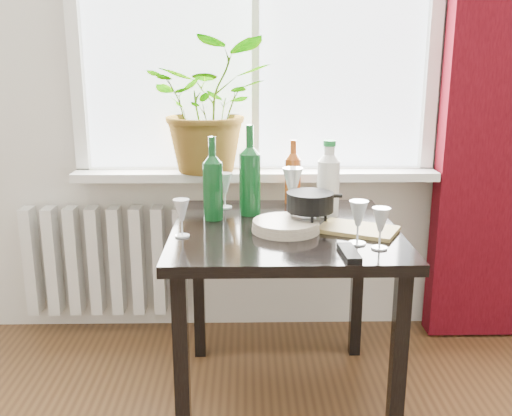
{
  "coord_description": "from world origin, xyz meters",
  "views": [
    {
      "loc": [
        -0.05,
        -0.53,
        1.36
      ],
      "look_at": [
        -0.01,
        1.55,
        0.82
      ],
      "focal_mm": 40.0,
      "sensor_mm": 36.0,
      "label": 1
    }
  ],
  "objects_px": {
    "cleaning_bottle": "(328,177)",
    "wine_bottle_right": "(250,169)",
    "plate_stack": "(286,226)",
    "tv_remote": "(349,253)",
    "radiator": "(106,261)",
    "wineglass_back_left": "(225,190)",
    "wine_bottle_left": "(213,178)",
    "wineglass_far_right": "(380,228)",
    "bottle_amber": "(293,171)",
    "wineglass_back_center": "(292,191)",
    "table": "(284,250)",
    "wineglass_front_right": "(358,222)",
    "fondue_pot": "(310,210)",
    "wineglass_front_left": "(182,218)",
    "potted_plant": "(210,105)",
    "cutting_board": "(358,229)"
  },
  "relations": [
    {
      "from": "cleaning_bottle",
      "to": "wine_bottle_right",
      "type": "bearing_deg",
      "value": 175.11
    },
    {
      "from": "plate_stack",
      "to": "tv_remote",
      "type": "bearing_deg",
      "value": -55.13
    },
    {
      "from": "radiator",
      "to": "wineglass_back_left",
      "type": "relative_size",
      "value": 5.14
    },
    {
      "from": "wine_bottle_left",
      "to": "wineglass_far_right",
      "type": "bearing_deg",
      "value": -33.18
    },
    {
      "from": "bottle_amber",
      "to": "wineglass_back_center",
      "type": "relative_size",
      "value": 1.42
    },
    {
      "from": "table",
      "to": "wineglass_front_right",
      "type": "distance_m",
      "value": 0.36
    },
    {
      "from": "table",
      "to": "wineglass_far_right",
      "type": "xyz_separation_m",
      "value": [
        0.3,
        -0.26,
        0.17
      ]
    },
    {
      "from": "cleaning_bottle",
      "to": "wineglass_back_left",
      "type": "distance_m",
      "value": 0.45
    },
    {
      "from": "wineglass_back_center",
      "to": "fondue_pot",
      "type": "bearing_deg",
      "value": -74.53
    },
    {
      "from": "wineglass_back_center",
      "to": "fondue_pot",
      "type": "relative_size",
      "value": 0.99
    },
    {
      "from": "wine_bottle_left",
      "to": "wine_bottle_right",
      "type": "bearing_deg",
      "value": 26.41
    },
    {
      "from": "wine_bottle_left",
      "to": "bottle_amber",
      "type": "distance_m",
      "value": 0.43
    },
    {
      "from": "wineglass_back_center",
      "to": "wineglass_front_left",
      "type": "xyz_separation_m",
      "value": [
        -0.42,
        -0.29,
        -0.03
      ]
    },
    {
      "from": "wineglass_back_left",
      "to": "wineglass_far_right",
      "type": "bearing_deg",
      "value": -45.68
    },
    {
      "from": "wine_bottle_left",
      "to": "wineglass_back_left",
      "type": "relative_size",
      "value": 2.16
    },
    {
      "from": "wine_bottle_left",
      "to": "wineglass_front_right",
      "type": "relative_size",
      "value": 2.14
    },
    {
      "from": "wineglass_far_right",
      "to": "wineglass_front_left",
      "type": "distance_m",
      "value": 0.7
    },
    {
      "from": "potted_plant",
      "to": "wineglass_front_right",
      "type": "xyz_separation_m",
      "value": [
        0.55,
        -0.79,
        -0.33
      ]
    },
    {
      "from": "tv_remote",
      "to": "plate_stack",
      "type": "bearing_deg",
      "value": 122.28
    },
    {
      "from": "wineglass_front_right",
      "to": "wineglass_back_center",
      "type": "distance_m",
      "value": 0.43
    },
    {
      "from": "tv_remote",
      "to": "wineglass_front_left",
      "type": "bearing_deg",
      "value": 156.97
    },
    {
      "from": "potted_plant",
      "to": "wineglass_far_right",
      "type": "bearing_deg",
      "value": -53.95
    },
    {
      "from": "wine_bottle_right",
      "to": "cutting_board",
      "type": "height_order",
      "value": "wine_bottle_right"
    },
    {
      "from": "potted_plant",
      "to": "plate_stack",
      "type": "xyz_separation_m",
      "value": [
        0.31,
        -0.63,
        -0.39
      ]
    },
    {
      "from": "fondue_pot",
      "to": "wine_bottle_right",
      "type": "bearing_deg",
      "value": 117.19
    },
    {
      "from": "bottle_amber",
      "to": "cleaning_bottle",
      "type": "relative_size",
      "value": 0.91
    },
    {
      "from": "wineglass_far_right",
      "to": "wineglass_back_center",
      "type": "height_order",
      "value": "wineglass_back_center"
    },
    {
      "from": "wineglass_back_center",
      "to": "plate_stack",
      "type": "xyz_separation_m",
      "value": [
        -0.04,
        -0.23,
        -0.08
      ]
    },
    {
      "from": "table",
      "to": "wine_bottle_right",
      "type": "distance_m",
      "value": 0.36
    },
    {
      "from": "wineglass_back_center",
      "to": "fondue_pot",
      "type": "distance_m",
      "value": 0.2
    },
    {
      "from": "bottle_amber",
      "to": "wineglass_back_left",
      "type": "distance_m",
      "value": 0.32
    },
    {
      "from": "table",
      "to": "tv_remote",
      "type": "relative_size",
      "value": 5.11
    },
    {
      "from": "wineglass_front_right",
      "to": "tv_remote",
      "type": "xyz_separation_m",
      "value": [
        -0.05,
        -0.11,
        -0.07
      ]
    },
    {
      "from": "wine_bottle_right",
      "to": "tv_remote",
      "type": "distance_m",
      "value": 0.63
    },
    {
      "from": "potted_plant",
      "to": "wine_bottle_left",
      "type": "height_order",
      "value": "potted_plant"
    },
    {
      "from": "wineglass_front_left",
      "to": "tv_remote",
      "type": "bearing_deg",
      "value": -20.44
    },
    {
      "from": "potted_plant",
      "to": "wineglass_back_left",
      "type": "distance_m",
      "value": 0.45
    },
    {
      "from": "bottle_amber",
      "to": "cutting_board",
      "type": "bearing_deg",
      "value": -64.42
    },
    {
      "from": "wineglass_back_left",
      "to": "plate_stack",
      "type": "height_order",
      "value": "wineglass_back_left"
    },
    {
      "from": "plate_stack",
      "to": "radiator",
      "type": "bearing_deg",
      "value": 141.23
    },
    {
      "from": "plate_stack",
      "to": "wineglass_front_right",
      "type": "bearing_deg",
      "value": -33.63
    },
    {
      "from": "bottle_amber",
      "to": "cutting_board",
      "type": "height_order",
      "value": "bottle_amber"
    },
    {
      "from": "potted_plant",
      "to": "wineglass_back_center",
      "type": "bearing_deg",
      "value": -48.91
    },
    {
      "from": "radiator",
      "to": "cleaning_bottle",
      "type": "distance_m",
      "value": 1.25
    },
    {
      "from": "wine_bottle_left",
      "to": "wineglass_far_right",
      "type": "relative_size",
      "value": 2.3
    },
    {
      "from": "radiator",
      "to": "cleaning_bottle",
      "type": "bearing_deg",
      "value": -24.22
    },
    {
      "from": "fondue_pot",
      "to": "tv_remote",
      "type": "relative_size",
      "value": 1.23
    },
    {
      "from": "wine_bottle_right",
      "to": "fondue_pot",
      "type": "bearing_deg",
      "value": -42.02
    },
    {
      "from": "potted_plant",
      "to": "bottle_amber",
      "type": "xyz_separation_m",
      "value": [
        0.37,
        -0.2,
        -0.27
      ]
    },
    {
      "from": "potted_plant",
      "to": "tv_remote",
      "type": "bearing_deg",
      "value": -61.12
    }
  ]
}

